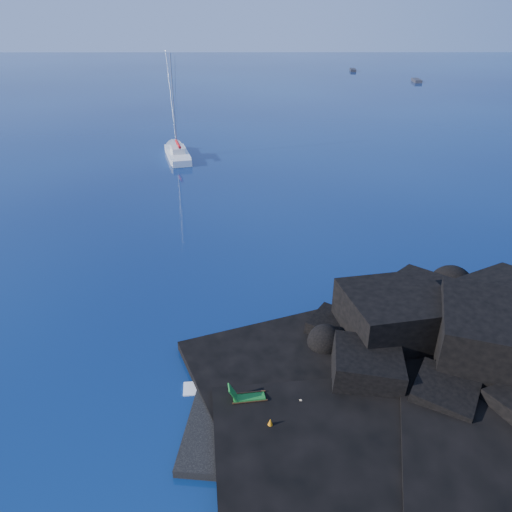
{
  "coord_description": "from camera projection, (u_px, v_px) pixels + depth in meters",
  "views": [
    {
      "loc": [
        2.91,
        -14.79,
        15.39
      ],
      "look_at": [
        3.1,
        12.22,
        2.0
      ],
      "focal_mm": 35.0,
      "sensor_mm": 36.0,
      "label": 1
    }
  ],
  "objects": [
    {
      "name": "beach",
      "position": [
        292.0,
        425.0,
        20.54
      ],
      "size": [
        9.08,
        6.86,
        0.7
      ],
      "primitive_type": "cube",
      "rotation": [
        0.0,
        0.0,
        -0.1
      ],
      "color": "black",
      "rests_on": "ground"
    },
    {
      "name": "headland",
      "position": [
        473.0,
        384.0,
        22.83
      ],
      "size": [
        24.0,
        24.0,
        3.6
      ],
      "primitive_type": null,
      "color": "black",
      "rests_on": "ground"
    },
    {
      "name": "surf_foam",
      "position": [
        295.0,
        357.0,
        24.57
      ],
      "size": [
        10.0,
        8.0,
        0.06
      ],
      "primitive_type": null,
      "color": "white",
      "rests_on": "ground"
    },
    {
      "name": "deck_chair",
      "position": [
        249.0,
        393.0,
        20.99
      ],
      "size": [
        1.62,
        0.88,
        1.06
      ],
      "primitive_type": null,
      "rotation": [
        0.0,
        0.0,
        0.14
      ],
      "color": "#166420",
      "rests_on": "beach"
    },
    {
      "name": "marker_cone",
      "position": [
        270.0,
        424.0,
        19.73
      ],
      "size": [
        0.5,
        0.5,
        0.59
      ],
      "primitive_type": "cone",
      "rotation": [
        0.0,
        0.0,
        -0.37
      ],
      "color": "orange",
      "rests_on": "beach"
    },
    {
      "name": "towel",
      "position": [
        290.0,
        407.0,
        20.95
      ],
      "size": [
        2.37,
        1.65,
        0.06
      ],
      "primitive_type": "cube",
      "rotation": [
        0.0,
        0.0,
        0.32
      ],
      "color": "white",
      "rests_on": "beach"
    },
    {
      "name": "distant_boat_a",
      "position": [
        353.0,
        71.0,
        138.25
      ],
      "size": [
        1.98,
        4.93,
        0.64
      ],
      "primitive_type": "cube",
      "rotation": [
        0.0,
        0.0,
        -0.1
      ],
      "color": "#232227",
      "rests_on": "ground"
    },
    {
      "name": "sailboat",
      "position": [
        178.0,
        158.0,
        57.61
      ],
      "size": [
        4.92,
        11.01,
        11.31
      ],
      "primitive_type": null,
      "rotation": [
        0.0,
        0.0,
        0.26
      ],
      "color": "white",
      "rests_on": "ground"
    },
    {
      "name": "sunbather",
      "position": [
        290.0,
        404.0,
        20.89
      ],
      "size": [
        1.93,
        1.03,
        0.25
      ],
      "primitive_type": null,
      "rotation": [
        0.0,
        0.0,
        0.32
      ],
      "color": "#DBAE73",
      "rests_on": "towel"
    },
    {
      "name": "ground",
      "position": [
        181.0,
        435.0,
        20.06
      ],
      "size": [
        400.0,
        400.0,
        0.0
      ],
      "primitive_type": "plane",
      "color": "#030B34",
      "rests_on": "ground"
    },
    {
      "name": "distant_boat_b",
      "position": [
        416.0,
        82.0,
        117.64
      ],
      "size": [
        2.01,
        5.18,
        0.67
      ],
      "primitive_type": "cube",
      "rotation": [
        0.0,
        0.0,
        -0.09
      ],
      "color": "#2B2B30",
      "rests_on": "ground"
    }
  ]
}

